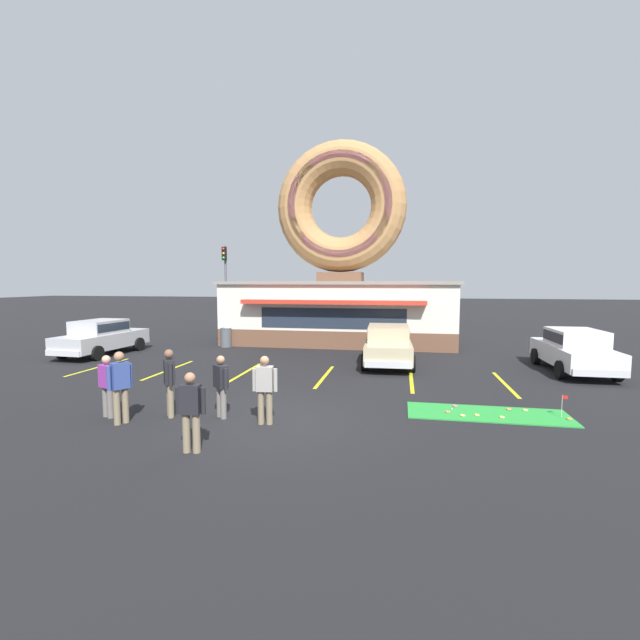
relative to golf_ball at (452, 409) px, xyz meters
The scene contains 30 objects.
ground_plane 4.66m from the golf_ball, 159.58° to the right, with size 160.00×160.00×0.00m, color black.
donut_shop_building 13.68m from the golf_ball, 110.75° to the left, with size 12.30×6.75×10.96m.
putting_mat 0.86m from the golf_ball, ahead, with size 3.94×1.38×0.03m, color green.
mini_donut_near_left 0.52m from the golf_ball, 67.54° to the right, with size 0.13×0.13×0.04m, color #E5C666.
mini_donut_near_right 0.34m from the golf_ball, 70.28° to the left, with size 0.13×0.13×0.04m, color #D8667F.
mini_donut_mid_left 1.87m from the golf_ball, ahead, with size 0.13×0.13×0.04m, color #E5C666.
mini_donut_mid_centre 2.70m from the golf_ball, ahead, with size 0.13×0.13×0.04m, color #D17F47.
mini_donut_mid_right 0.67m from the golf_ball, 35.07° to the right, with size 0.13×0.13×0.04m, color #E5C666.
mini_donut_far_left 1.21m from the golf_ball, 21.82° to the right, with size 0.13×0.13×0.04m, color #E5C666.
mini_donut_far_centre 1.47m from the golf_ball, 10.90° to the left, with size 0.13×0.13×0.04m, color #D17F47.
mini_donut_far_right 0.28m from the golf_ball, 117.67° to the right, with size 0.13×0.13×0.04m, color #D17F47.
golf_ball is the anchor object (origin of this frame).
putting_flag_pin 2.63m from the golf_ball, ahead, with size 0.13×0.01×0.55m.
car_white 7.68m from the golf_ball, 49.58° to the left, with size 2.00×4.57×1.60m.
car_silver 15.92m from the golf_ball, 158.24° to the left, with size 2.15×4.64×1.60m.
car_champagne 6.29m from the golf_ball, 107.04° to the left, with size 2.09×4.61×1.60m.
pedestrian_blue_sweater_man 6.56m from the golf_ball, 144.83° to the right, with size 0.59×0.29×1.59m.
pedestrian_hooded_kid 8.20m from the golf_ball, 162.27° to the right, with size 0.40×0.52×1.72m.
pedestrian_leather_jacket_man 7.19m from the golf_ball, 165.60° to the right, with size 0.42×0.50×1.68m.
pedestrian_clipboard_woman 5.92m from the golf_ball, 164.01° to the right, with size 0.48×0.43×1.54m.
pedestrian_beanie_man 4.88m from the golf_ball, 157.00° to the right, with size 0.59×0.28×1.62m.
pedestrian_crossing_woman 8.69m from the golf_ball, 165.89° to the right, with size 0.56×0.36×1.54m.
trash_bin 13.69m from the golf_ball, 137.83° to the left, with size 0.57×0.57×0.97m.
traffic_light_pole 21.48m from the golf_ball, 128.78° to the left, with size 0.28×0.47×5.80m.
parking_stripe_far_left 13.39m from the golf_ball, 165.40° to the left, with size 0.12×3.60×0.01m, color yellow.
parking_stripe_left 10.51m from the golf_ball, 161.28° to the left, with size 0.12×3.60×0.01m, color yellow.
parking_stripe_mid_left 7.73m from the golf_ball, 154.12° to the left, with size 0.12×3.60×0.01m, color yellow.
parking_stripe_centre 5.20m from the golf_ball, 139.53° to the left, with size 0.12×3.60×0.01m, color yellow.
parking_stripe_mid_right 3.51m from the golf_ball, 105.81° to the left, with size 0.12×3.60×0.01m, color yellow.
parking_stripe_right 3.95m from the golf_ball, 58.79° to the left, with size 0.12×3.60×0.01m, color yellow.
Camera 1 is at (3.04, -9.62, 3.33)m, focal length 24.00 mm.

